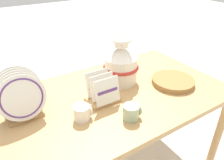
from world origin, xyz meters
TOP-DOWN VIEW (x-y plane):
  - display_table at (0.00, 0.00)m, footprint 1.51×0.86m
  - ceramic_vase at (0.14, 0.11)m, footprint 0.25×0.25m
  - dish_rack_round_plates at (-0.52, 0.08)m, footprint 0.25×0.17m
  - dish_rack_square_plates at (-0.08, -0.03)m, footprint 0.19×0.15m
  - wicker_charger_stack at (0.43, -0.11)m, footprint 0.29×0.29m
  - mug_sage_glaze at (-0.03, -0.25)m, footprint 0.10×0.09m
  - mug_cream_glaze at (-0.26, -0.11)m, footprint 0.10×0.09m

SIDE VIEW (x-z plane):
  - display_table at x=0.00m, z-range 0.28..0.97m
  - wicker_charger_stack at x=0.43m, z-range 0.69..0.73m
  - mug_sage_glaze at x=-0.03m, z-range 0.69..0.78m
  - mug_cream_glaze at x=-0.26m, z-range 0.69..0.78m
  - dish_rack_square_plates at x=-0.08m, z-range 0.66..0.84m
  - dish_rack_round_plates at x=-0.52m, z-range 0.68..0.95m
  - ceramic_vase at x=0.14m, z-range 0.67..0.99m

